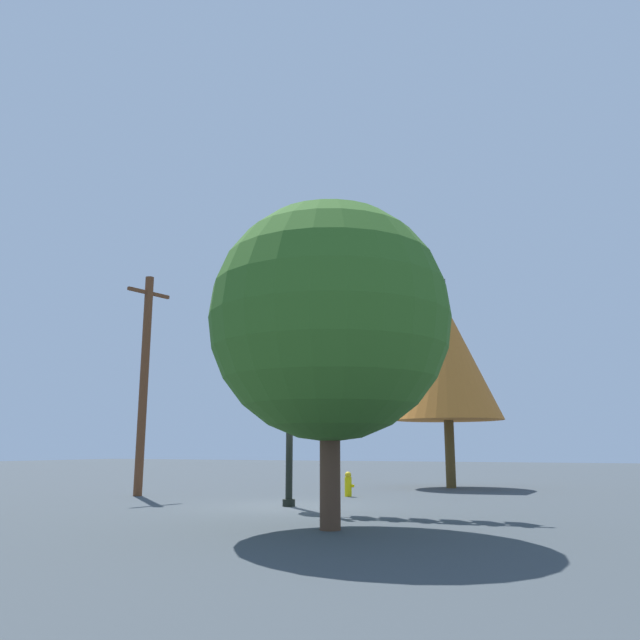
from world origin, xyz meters
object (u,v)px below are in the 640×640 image
tree_far (446,360)px  tree_mid (330,320)px  fire_hydrant (348,484)px  utility_pole (144,380)px  signal_pole_assembly (339,333)px

tree_far → tree_mid: bearing=-87.6°
fire_hydrant → tree_far: tree_far is taller
fire_hydrant → tree_far: size_ratio=0.10×
utility_pole → tree_mid: size_ratio=1.13×
utility_pole → tree_mid: bearing=-30.9°
tree_far → signal_pole_assembly: bearing=-95.1°
signal_pole_assembly → fire_hydrant: (-1.34, 4.08, -4.49)m
tree_mid → fire_hydrant: bearing=108.7°
signal_pole_assembly → tree_mid: size_ratio=1.02×
signal_pole_assembly → utility_pole: utility_pole is taller
signal_pole_assembly → tree_mid: (1.53, -4.39, -0.56)m
tree_mid → tree_far: bearing=92.4°
signal_pole_assembly → tree_far: (0.91, 10.16, 0.45)m
utility_pole → tree_far: bearing=44.1°
fire_hydrant → tree_mid: size_ratio=0.12×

